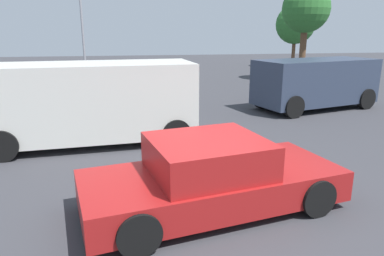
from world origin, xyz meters
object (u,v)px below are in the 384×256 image
(sedan_foreground, at_px, (211,177))
(suv_dark, at_px, (315,82))
(van_white, at_px, (93,101))
(pedestrian, at_px, (99,94))
(light_post_near, at_px, (81,5))

(sedan_foreground, distance_m, suv_dark, 9.37)
(sedan_foreground, xyz_separation_m, suv_dark, (5.84, 7.31, 0.48))
(van_white, relative_size, pedestrian, 3.25)
(van_white, bearing_deg, suv_dark, 16.55)
(van_white, bearing_deg, pedestrian, 84.93)
(sedan_foreground, relative_size, light_post_near, 0.71)
(van_white, bearing_deg, sedan_foreground, -65.96)
(sedan_foreground, xyz_separation_m, pedestrian, (-2.25, 6.17, 0.43))
(sedan_foreground, relative_size, suv_dark, 0.91)
(sedan_foreground, height_order, pedestrian, pedestrian)
(van_white, relative_size, suv_dark, 1.07)
(van_white, height_order, pedestrian, van_white)
(suv_dark, bearing_deg, van_white, 5.88)
(sedan_foreground, distance_m, light_post_near, 18.87)
(sedan_foreground, xyz_separation_m, van_white, (-2.28, 4.22, 0.60))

